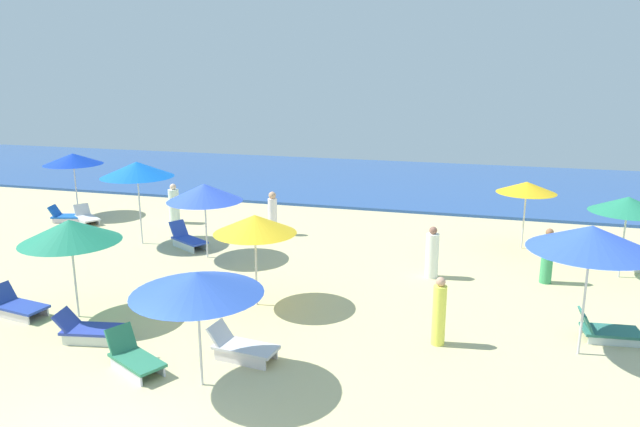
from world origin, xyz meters
The scene contains 24 objects.
ocean centered at (0.00, 23.52, 0.06)m, with size 60.00×12.96×0.12m, color #28509B.
umbrella_0 centered at (0.61, 2.65, 2.02)m, with size 2.40×2.40×2.22m.
lounge_chair_0_0 centered at (0.92, 3.79, 0.26)m, with size 1.47×0.75×0.68m.
lounge_chair_0_1 centered at (-0.92, 2.80, 0.26)m, with size 1.44×1.11×0.76m.
umbrella_1 centered at (-10.17, 13.13, 2.28)m, with size 2.26×2.26×2.50m.
lounge_chair_1_0 centered at (-9.90, 12.16, 0.22)m, with size 1.47×0.94×0.63m.
lounge_chair_1_1 centered at (-9.06, 12.18, 0.23)m, with size 1.40×1.22×0.65m.
umbrella_2 centered at (9.29, 11.15, 2.11)m, with size 2.03×2.03×2.33m.
lounge_chair_2_0 centered at (9.85, 12.00, 0.24)m, with size 1.52×1.01×0.64m.
umbrella_3 centered at (-3.64, 4.66, 2.12)m, with size 2.28×2.28×2.38m.
lounge_chair_3_0 centered at (-5.08, 4.33, 0.26)m, with size 1.48×0.82×0.70m.
lounge_chair_3_1 centered at (-2.59, 3.67, 0.26)m, with size 1.50×0.87×0.66m.
umbrella_4 centered at (0.17, 6.50, 2.08)m, with size 2.03×2.03×2.32m.
umbrella_5 centered at (6.77, 13.26, 2.04)m, with size 1.89×1.89×2.22m.
umbrella_6 centered at (-5.52, 10.38, 2.53)m, with size 2.38×2.38×2.78m.
umbrella_7 centered at (-2.73, 9.61, 2.07)m, with size 2.32×2.32×2.34m.
lounge_chair_7_0 centered at (-3.83, 10.39, 0.28)m, with size 1.59×1.24×0.79m.
umbrella_9 centered at (7.54, 5.88, 2.49)m, with size 2.45×2.45×2.75m.
lounge_chair_9_0 centered at (8.20, 6.74, 0.22)m, with size 1.32×0.78×0.63m.
beachgoer_0 centered at (4.70, 5.54, 0.72)m, with size 0.39×0.39×1.52m.
beachgoer_1 centered at (-5.84, 13.13, 0.69)m, with size 0.50×0.50×1.52m.
beachgoer_2 centered at (4.17, 9.69, 0.68)m, with size 0.37×0.37×1.48m.
beachgoer_3 centered at (7.24, 10.11, 0.72)m, with size 0.41×0.41×1.55m.
beachgoer_4 centered at (-1.67, 12.64, 0.74)m, with size 0.34×0.34×1.54m.
Camera 1 is at (5.40, -6.23, 5.74)m, focal length 32.91 mm.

